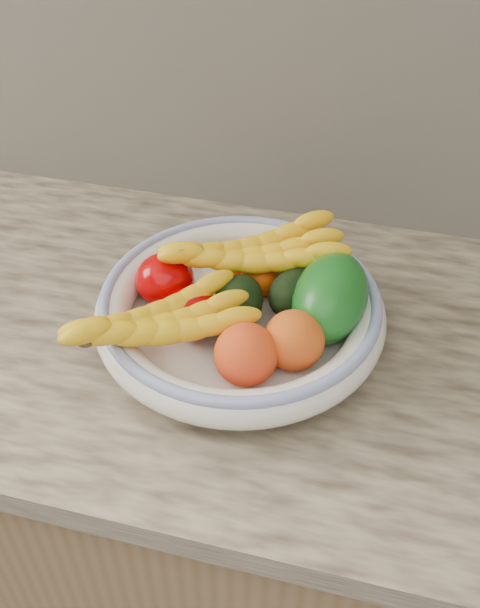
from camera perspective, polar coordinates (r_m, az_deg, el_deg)
name	(u,v)px	position (r m, az deg, el deg)	size (l,w,h in m)	color
kitchen_counter	(243,496)	(1.30, 0.29, -15.83)	(2.44, 0.66, 1.40)	brown
fruit_bowl	(240,310)	(0.91, 0.00, -0.54)	(0.39, 0.39, 0.08)	white
clementine_back_left	(243,266)	(0.97, 0.23, 3.26)	(0.05, 0.05, 0.04)	#DD4604
clementine_back_right	(266,268)	(0.97, 2.23, 3.04)	(0.05, 0.05, 0.05)	#FF5605
clementine_back_mid	(261,278)	(0.95, 1.75, 2.21)	(0.06, 0.06, 0.05)	#EB5404
tomato_left	(165,280)	(0.94, -6.33, 2.04)	(0.08, 0.08, 0.07)	#B40001
tomato_near_left	(192,313)	(0.89, -4.07, -0.77)	(0.07, 0.07, 0.07)	#A30000
avocado_center	(238,303)	(0.90, -0.19, 0.06)	(0.07, 0.09, 0.07)	black
avocado_right	(294,291)	(0.92, 4.61, 1.09)	(0.06, 0.09, 0.06)	black
green_mango	(330,298)	(0.89, 7.60, 0.54)	(0.10, 0.15, 0.11)	#105815
peach_front	(246,354)	(0.83, 0.50, -4.27)	(0.08, 0.08, 0.08)	orange
peach_right	(294,340)	(0.84, 4.55, -3.07)	(0.08, 0.08, 0.08)	orange
banana_bunch_back	(252,257)	(0.93, 1.03, 3.96)	(0.27, 0.10, 0.08)	yellow
banana_bunch_front	(159,326)	(0.84, -6.81, -1.87)	(0.26, 0.10, 0.07)	yellow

